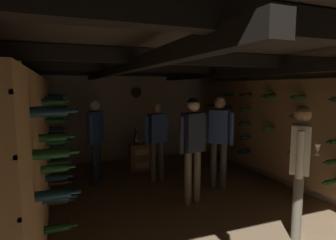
% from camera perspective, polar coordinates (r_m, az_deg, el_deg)
% --- Properties ---
extents(ground_plane, '(8.40, 8.40, 0.00)m').
position_cam_1_polar(ground_plane, '(4.80, 2.65, -16.82)').
color(ground_plane, '#8C7051').
extents(room_shell, '(4.72, 6.52, 2.41)m').
position_cam_1_polar(room_shell, '(4.68, 1.38, 0.53)').
color(room_shell, beige).
rests_on(room_shell, ground_plane).
extents(wine_crate_stack, '(0.52, 0.35, 0.60)m').
position_cam_1_polar(wine_crate_stack, '(6.61, -5.65, -7.45)').
color(wine_crate_stack, '#A37547').
rests_on(wine_crate_stack, ground_plane).
extents(display_bottle, '(0.08, 0.08, 0.35)m').
position_cam_1_polar(display_bottle, '(6.53, -6.58, -3.72)').
color(display_bottle, '#0F2838').
rests_on(display_bottle, wine_crate_stack).
extents(person_host_center, '(0.53, 0.29, 1.75)m').
position_cam_1_polar(person_host_center, '(4.56, 5.08, -3.97)').
color(person_host_center, brown).
rests_on(person_host_center, ground_plane).
extents(person_guest_near_right, '(0.42, 0.44, 1.70)m').
position_cam_1_polar(person_guest_near_right, '(3.92, 25.29, -7.01)').
color(person_guest_near_right, '#4C473D').
rests_on(person_guest_near_right, ground_plane).
extents(person_guest_far_left, '(0.35, 0.49, 1.68)m').
position_cam_1_polar(person_guest_far_left, '(5.73, -14.60, -2.48)').
color(person_guest_far_left, '#232D4C').
rests_on(person_guest_far_left, ground_plane).
extents(person_guest_mid_right, '(0.45, 0.40, 1.74)m').
position_cam_1_polar(person_guest_mid_right, '(5.32, 10.35, -2.58)').
color(person_guest_mid_right, '#4C473D').
rests_on(person_guest_mid_right, ground_plane).
extents(person_guest_rear_center, '(0.53, 0.37, 1.61)m').
position_cam_1_polar(person_guest_rear_center, '(5.69, -2.30, -2.86)').
color(person_guest_rear_center, '#4C473D').
rests_on(person_guest_rear_center, ground_plane).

